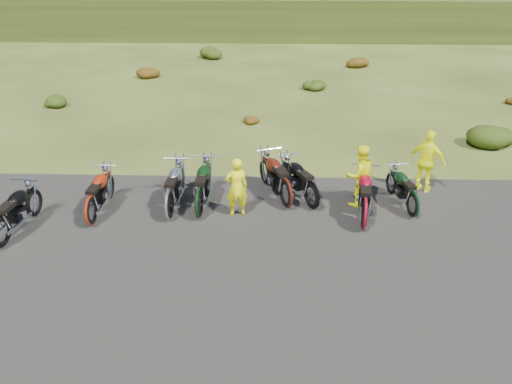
{
  "coord_description": "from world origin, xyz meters",
  "views": [
    {
      "loc": [
        0.47,
        -9.83,
        6.33
      ],
      "look_at": [
        0.12,
        1.17,
        0.91
      ],
      "focal_mm": 35.0,
      "sensor_mm": 36.0,
      "label": 1
    }
  ],
  "objects_px": {
    "motorcycle_0": "(5,247)",
    "person_middle": "(237,188)",
    "motorcycle_7": "(411,217)",
    "motorcycle_3": "(170,219)"
  },
  "relations": [
    {
      "from": "person_middle",
      "to": "motorcycle_3",
      "type": "bearing_deg",
      "value": -5.59
    },
    {
      "from": "motorcycle_0",
      "to": "person_middle",
      "type": "relative_size",
      "value": 1.4
    },
    {
      "from": "motorcycle_0",
      "to": "person_middle",
      "type": "distance_m",
      "value": 5.68
    },
    {
      "from": "motorcycle_3",
      "to": "person_middle",
      "type": "xyz_separation_m",
      "value": [
        1.72,
        0.23,
        0.79
      ]
    },
    {
      "from": "motorcycle_7",
      "to": "motorcycle_0",
      "type": "bearing_deg",
      "value": 88.47
    },
    {
      "from": "person_middle",
      "to": "motorcycle_7",
      "type": "bearing_deg",
      "value": 167.79
    },
    {
      "from": "motorcycle_0",
      "to": "motorcycle_7",
      "type": "distance_m",
      "value": 10.06
    },
    {
      "from": "motorcycle_0",
      "to": "motorcycle_7",
      "type": "bearing_deg",
      "value": -74.77
    },
    {
      "from": "motorcycle_7",
      "to": "person_middle",
      "type": "xyz_separation_m",
      "value": [
        -4.54,
        -0.08,
        0.79
      ]
    },
    {
      "from": "motorcycle_0",
      "to": "motorcycle_3",
      "type": "bearing_deg",
      "value": -63.13
    }
  ]
}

